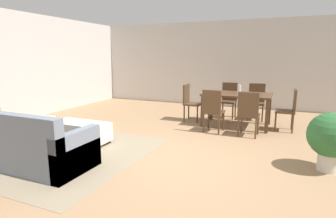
# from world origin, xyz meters

# --- Properties ---
(ground_plane) EXTENTS (10.80, 10.80, 0.00)m
(ground_plane) POSITION_xyz_m (0.00, 0.00, 0.00)
(ground_plane) COLOR #9E7A56
(wall_back) EXTENTS (9.00, 0.12, 2.70)m
(wall_back) POSITION_xyz_m (0.00, 5.00, 1.35)
(wall_back) COLOR beige
(wall_back) RESTS_ON ground_plane
(area_rug) EXTENTS (3.00, 2.80, 0.01)m
(area_rug) POSITION_xyz_m (-1.84, -0.49, 0.00)
(area_rug) COLOR gray
(area_rug) RESTS_ON ground_plane
(couch) EXTENTS (2.25, 0.86, 0.86)m
(couch) POSITION_xyz_m (-1.92, -1.10, 0.30)
(couch) COLOR slate
(couch) RESTS_ON ground_plane
(ottoman_table) EXTENTS (1.10, 0.48, 0.40)m
(ottoman_table) POSITION_xyz_m (-1.76, 0.06, 0.23)
(ottoman_table) COLOR silver
(ottoman_table) RESTS_ON ground_plane
(dining_table) EXTENTS (1.52, 0.94, 0.76)m
(dining_table) POSITION_xyz_m (0.69, 2.55, 0.66)
(dining_table) COLOR #513823
(dining_table) RESTS_ON ground_plane
(dining_chair_near_left) EXTENTS (0.43, 0.43, 0.92)m
(dining_chair_near_left) POSITION_xyz_m (0.32, 1.75, 0.52)
(dining_chair_near_left) COLOR #513823
(dining_chair_near_left) RESTS_ON ground_plane
(dining_chair_near_right) EXTENTS (0.41, 0.41, 0.92)m
(dining_chair_near_right) POSITION_xyz_m (1.06, 1.72, 0.52)
(dining_chair_near_right) COLOR #513823
(dining_chair_near_right) RESTS_ON ground_plane
(dining_chair_far_left) EXTENTS (0.41, 0.41, 0.92)m
(dining_chair_far_left) POSITION_xyz_m (0.34, 3.35, 0.52)
(dining_chair_far_left) COLOR #513823
(dining_chair_far_left) RESTS_ON ground_plane
(dining_chair_far_right) EXTENTS (0.43, 0.43, 0.92)m
(dining_chair_far_right) POSITION_xyz_m (1.04, 3.40, 0.52)
(dining_chair_far_right) COLOR #513823
(dining_chair_far_right) RESTS_ON ground_plane
(dining_chair_head_east) EXTENTS (0.41, 0.41, 0.92)m
(dining_chair_head_east) POSITION_xyz_m (1.81, 2.51, 0.52)
(dining_chair_head_east) COLOR #513823
(dining_chair_head_east) RESTS_ON ground_plane
(dining_chair_head_west) EXTENTS (0.40, 0.40, 0.92)m
(dining_chair_head_west) POSITION_xyz_m (-0.48, 2.58, 0.52)
(dining_chair_head_west) COLOR #513823
(dining_chair_head_west) RESTS_ON ground_plane
(vase_centerpiece) EXTENTS (0.08, 0.08, 0.20)m
(vase_centerpiece) POSITION_xyz_m (0.73, 2.53, 0.86)
(vase_centerpiece) COLOR silver
(vase_centerpiece) RESTS_ON dining_table
(potted_plant) EXTENTS (0.63, 0.63, 0.85)m
(potted_plant) POSITION_xyz_m (2.33, 0.46, 0.50)
(potted_plant) COLOR beige
(potted_plant) RESTS_ON ground_plane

